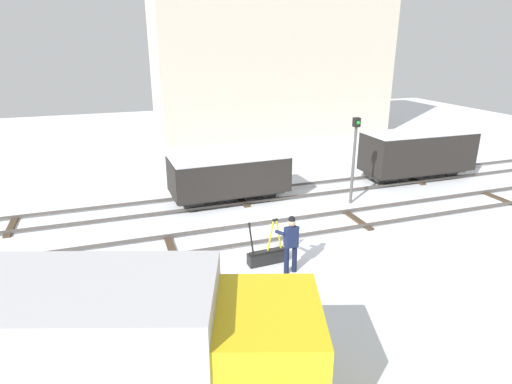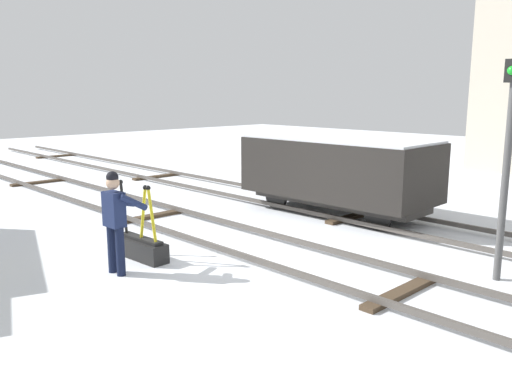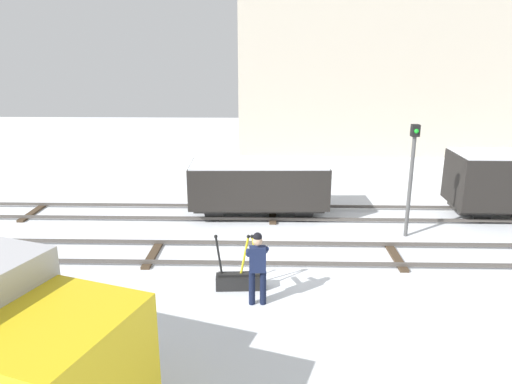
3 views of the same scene
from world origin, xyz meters
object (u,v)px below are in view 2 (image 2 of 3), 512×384
Objects in this scene: switch_lever_frame at (141,246)px; rail_worker at (116,216)px; freight_car_back_track at (338,170)px; signal_post at (508,148)px.

rail_worker reaches higher than switch_lever_frame.
rail_worker is 0.37× the size of freight_car_back_track.
signal_post is at bearing -23.21° from freight_car_back_track.
rail_worker is 0.50× the size of signal_post.
freight_car_back_track is (-0.09, 6.29, 0.15)m from rail_worker.
freight_car_back_track is at bearing 158.47° from signal_post.
signal_post reaches higher than switch_lever_frame.
switch_lever_frame is 0.30× the size of freight_car_back_track.
signal_post is (5.12, 3.68, 1.98)m from switch_lever_frame.
signal_post reaches higher than freight_car_back_track.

